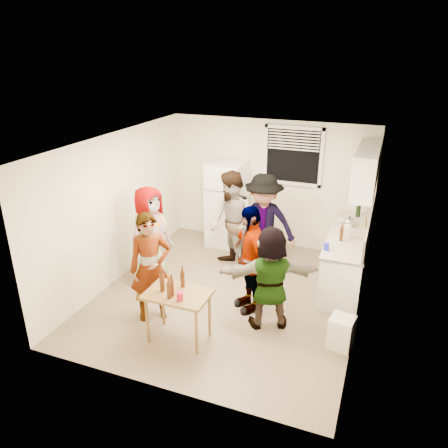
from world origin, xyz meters
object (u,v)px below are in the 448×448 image
at_px(kettle, 349,226).
at_px(red_cup, 180,300).
at_px(guest_black, 249,307).
at_px(guest_orange, 268,324).
at_px(guest_stripe, 154,316).
at_px(guest_grey, 153,281).
at_px(beer_bottle_counter, 341,240).
at_px(serving_table, 180,338).
at_px(blue_cup, 326,250).
at_px(trash_bin, 341,331).
at_px(beer_bottle_table, 163,291).
at_px(guest_back_left, 231,270).
at_px(wine_bottle, 358,217).
at_px(guest_back_right, 261,270).
at_px(refrigerator, 227,204).

xyz_separation_m(kettle, red_cup, (-1.78, -2.89, -0.17)).
height_order(guest_black, guest_orange, guest_orange).
height_order(guest_stripe, guest_orange, guest_orange).
distance_m(guest_grey, guest_stripe, 1.06).
bearing_deg(beer_bottle_counter, red_cup, -127.63).
bearing_deg(serving_table, beer_bottle_counter, 48.83).
xyz_separation_m(blue_cup, trash_bin, (0.42, -1.05, -0.65)).
distance_m(beer_bottle_table, guest_stripe, 0.89).
bearing_deg(serving_table, guest_grey, 132.08).
xyz_separation_m(red_cup, guest_back_left, (-0.13, 2.28, -0.73)).
relative_size(beer_bottle_table, red_cup, 2.22).
distance_m(wine_bottle, serving_table, 3.94).
bearing_deg(red_cup, serving_table, 127.00).
bearing_deg(guest_orange, kettle, -136.70).
bearing_deg(wine_bottle, guest_orange, -110.19).
relative_size(guest_back_left, guest_back_right, 1.01).
bearing_deg(red_cup, guest_orange, 43.38).
bearing_deg(kettle, trash_bin, -69.34).
bearing_deg(blue_cup, beer_bottle_counter, 69.85).
relative_size(beer_bottle_counter, red_cup, 1.98).
height_order(blue_cup, serving_table, blue_cup).
xyz_separation_m(refrigerator, kettle, (2.40, -0.44, 0.05)).
bearing_deg(trash_bin, serving_table, -163.52).
xyz_separation_m(beer_bottle_counter, guest_black, (-1.19, -1.02, -0.90)).
relative_size(trash_bin, guest_back_right, 0.25).
height_order(wine_bottle, beer_bottle_table, wine_bottle).
xyz_separation_m(kettle, beer_bottle_table, (-2.10, -2.77, -0.17)).
bearing_deg(guest_grey, beer_bottle_counter, -59.39).
distance_m(serving_table, red_cup, 0.75).
xyz_separation_m(refrigerator, beer_bottle_table, (0.30, -3.22, -0.12)).
xyz_separation_m(blue_cup, guest_back_left, (-1.71, 0.47, -0.90)).
relative_size(beer_bottle_counter, guest_grey, 0.13).
xyz_separation_m(beer_bottle_counter, red_cup, (-1.73, -2.25, -0.17)).
bearing_deg(trash_bin, beer_bottle_counter, 100.00).
xyz_separation_m(blue_cup, guest_back_right, (-1.18, 0.64, -0.90)).
relative_size(refrigerator, red_cup, 15.05).
distance_m(refrigerator, guest_orange, 3.02).
distance_m(beer_bottle_counter, beer_bottle_table, 2.96).
relative_size(red_cup, guest_stripe, 0.07).
height_order(blue_cup, guest_black, blue_cup).
bearing_deg(guest_orange, red_cup, 19.26).
height_order(refrigerator, blue_cup, refrigerator).
distance_m(refrigerator, guest_back_right, 1.59).
relative_size(blue_cup, beer_bottle_table, 0.44).
relative_size(wine_bottle, blue_cup, 2.87).
distance_m(blue_cup, guest_orange, 1.42).
xyz_separation_m(trash_bin, guest_back_left, (-2.13, 1.52, -0.25)).
distance_m(blue_cup, beer_bottle_table, 2.55).
xyz_separation_m(guest_stripe, guest_black, (1.25, 0.75, 0.00)).
xyz_separation_m(serving_table, guest_grey, (-1.13, 1.25, 0.00)).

